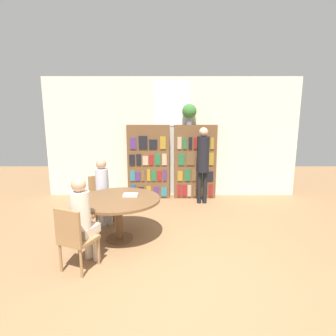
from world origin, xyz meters
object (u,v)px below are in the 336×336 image
(bookshelf_left, at_px, (149,162))
(chair_left_side, at_px, (101,196))
(flower_vase, at_px, (189,112))
(reading_table, at_px, (119,204))
(librarian_standing, at_px, (203,158))
(bookshelf_right, at_px, (195,162))
(seated_reader_left, at_px, (103,187))
(seated_reader_right, at_px, (83,216))
(chair_near_camera, at_px, (74,236))

(bookshelf_left, bearing_deg, chair_left_side, -118.89)
(flower_vase, bearing_deg, reading_table, -118.85)
(flower_vase, bearing_deg, librarian_standing, -60.07)
(bookshelf_right, bearing_deg, seated_reader_left, -138.54)
(seated_reader_left, height_order, seated_reader_right, seated_reader_left)
(reading_table, height_order, chair_left_side, chair_left_side)
(chair_left_side, bearing_deg, flower_vase, -171.01)
(seated_reader_right, bearing_deg, librarian_standing, 77.18)
(chair_near_camera, bearing_deg, seated_reader_left, 114.13)
(bookshelf_left, bearing_deg, reading_table, -97.69)
(seated_reader_left, xyz_separation_m, librarian_standing, (2.05, 1.19, 0.39))
(reading_table, height_order, chair_near_camera, chair_near_camera)
(librarian_standing, bearing_deg, reading_table, -130.34)
(flower_vase, xyz_separation_m, chair_near_camera, (-1.73, -3.35, -1.66))
(bookshelf_right, height_order, chair_left_side, bookshelf_right)
(flower_vase, xyz_separation_m, reading_table, (-1.33, -2.41, -1.53))
(seated_reader_left, relative_size, seated_reader_right, 1.00)
(seated_reader_right, bearing_deg, chair_near_camera, -90.00)
(chair_near_camera, distance_m, seated_reader_right, 0.28)
(seated_reader_right, bearing_deg, bookshelf_left, 101.59)
(flower_vase, distance_m, chair_near_camera, 4.12)
(bookshelf_left, height_order, chair_left_side, bookshelf_left)
(seated_reader_left, relative_size, librarian_standing, 0.70)
(chair_near_camera, bearing_deg, chair_left_side, 117.00)
(bookshelf_right, height_order, reading_table, bookshelf_right)
(chair_left_side, height_order, librarian_standing, librarian_standing)
(reading_table, distance_m, seated_reader_left, 0.84)
(chair_left_side, bearing_deg, seated_reader_right, 65.82)
(flower_vase, height_order, librarian_standing, flower_vase)
(flower_vase, height_order, chair_near_camera, flower_vase)
(reading_table, xyz_separation_m, chair_near_camera, (-0.40, -0.94, -0.12))
(reading_table, relative_size, chair_near_camera, 1.55)
(chair_near_camera, bearing_deg, librarian_standing, 77.84)
(librarian_standing, bearing_deg, bookshelf_right, 105.15)
(seated_reader_right, bearing_deg, seated_reader_left, 116.95)
(bookshelf_right, relative_size, reading_table, 1.35)
(bookshelf_right, xyz_separation_m, flower_vase, (-0.16, 0.00, 1.23))
(seated_reader_right, height_order, librarian_standing, librarian_standing)
(bookshelf_right, relative_size, librarian_standing, 1.03)
(reading_table, bearing_deg, librarian_standing, 49.66)
(chair_left_side, bearing_deg, librarian_standing, 175.00)
(bookshelf_left, bearing_deg, bookshelf_right, -0.01)
(flower_vase, bearing_deg, seated_reader_left, -136.04)
(seated_reader_left, bearing_deg, flower_vase, -166.78)
(bookshelf_right, distance_m, chair_left_side, 2.56)
(flower_vase, bearing_deg, seated_reader_right, -117.54)
(bookshelf_left, bearing_deg, chair_near_camera, -102.27)
(bookshelf_left, bearing_deg, seated_reader_right, -101.67)
(chair_near_camera, height_order, seated_reader_left, seated_reader_left)
(bookshelf_right, xyz_separation_m, seated_reader_right, (-1.82, -3.18, -0.21))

